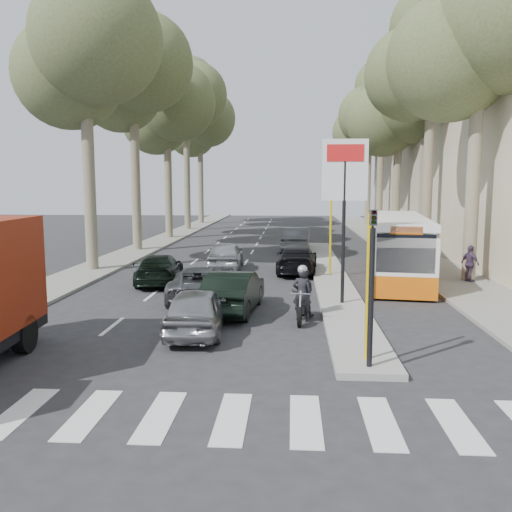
{
  "coord_description": "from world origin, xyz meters",
  "views": [
    {
      "loc": [
        1.52,
        -13.11,
        4.11
      ],
      "look_at": [
        0.27,
        5.95,
        1.6
      ],
      "focal_mm": 38.0,
      "sensor_mm": 36.0,
      "label": 1
    }
  ],
  "objects": [
    {
      "name": "ground",
      "position": [
        0.0,
        0.0,
        0.0
      ],
      "size": [
        120.0,
        120.0,
        0.0
      ],
      "primitive_type": "plane",
      "color": "#28282B",
      "rests_on": "ground"
    },
    {
      "name": "sidewalk_right",
      "position": [
        8.6,
        25.0,
        0.06
      ],
      "size": [
        3.2,
        70.0,
        0.12
      ],
      "primitive_type": "cube",
      "color": "gray",
      "rests_on": "ground"
    },
    {
      "name": "median_left",
      "position": [
        -8.0,
        28.0,
        0.06
      ],
      "size": [
        2.4,
        64.0,
        0.12
      ],
      "primitive_type": "cube",
      "color": "gray",
      "rests_on": "ground"
    },
    {
      "name": "traffic_island",
      "position": [
        3.25,
        11.0,
        0.08
      ],
      "size": [
        1.5,
        26.0,
        0.16
      ],
      "primitive_type": "cube",
      "color": "gray",
      "rests_on": "ground"
    },
    {
      "name": "building_far",
      "position": [
        15.5,
        34.0,
        8.0
      ],
      "size": [
        11.0,
        20.0,
        16.0
      ],
      "primitive_type": "cube",
      "color": "#B7A88E",
      "rests_on": "ground"
    },
    {
      "name": "billboard",
      "position": [
        3.25,
        5.0,
        3.7
      ],
      "size": [
        1.5,
        12.1,
        5.6
      ],
      "color": "yellow",
      "rests_on": "ground"
    },
    {
      "name": "traffic_light_island",
      "position": [
        3.25,
        -1.5,
        2.49
      ],
      "size": [
        0.16,
        0.41,
        3.6
      ],
      "color": "black",
      "rests_on": "ground"
    },
    {
      "name": "tree_l_a",
      "position": [
        -7.87,
        12.11,
        10.38
      ],
      "size": [
        7.4,
        7.2,
        14.1
      ],
      "color": "#6B604C",
      "rests_on": "ground"
    },
    {
      "name": "tree_l_b",
      "position": [
        -7.97,
        20.11,
        11.07
      ],
      "size": [
        7.4,
        7.2,
        14.88
      ],
      "color": "#6B604C",
      "rests_on": "ground"
    },
    {
      "name": "tree_l_c",
      "position": [
        -7.77,
        28.11,
        10.04
      ],
      "size": [
        7.4,
        7.2,
        13.71
      ],
      "color": "#6B604C",
      "rests_on": "ground"
    },
    {
      "name": "tree_l_d",
      "position": [
        -7.87,
        36.11,
        11.76
      ],
      "size": [
        7.4,
        7.2,
        15.66
      ],
      "color": "#6B604C",
      "rests_on": "ground"
    },
    {
      "name": "tree_l_e",
      "position": [
        -7.97,
        44.11,
        10.73
      ],
      "size": [
        7.4,
        7.2,
        14.49
      ],
      "color": "#6B604C",
      "rests_on": "ground"
    },
    {
      "name": "tree_r_a",
      "position": [
        9.13,
        10.11,
        10.38
      ],
      "size": [
        7.4,
        7.2,
        14.1
      ],
      "color": "#6B604C",
      "rests_on": "ground"
    },
    {
      "name": "tree_r_b",
      "position": [
        9.23,
        18.11,
        11.42
      ],
      "size": [
        7.4,
        7.2,
        15.27
      ],
      "color": "#6B604C",
      "rests_on": "ground"
    },
    {
      "name": "tree_r_c",
      "position": [
        9.03,
        26.11,
        9.69
      ],
      "size": [
        7.4,
        7.2,
        13.32
      ],
      "color": "#6B604C",
      "rests_on": "ground"
    },
    {
      "name": "tree_r_d",
      "position": [
        9.13,
        34.11,
        11.07
      ],
      "size": [
        7.4,
        7.2,
        14.88
      ],
      "color": "#6B604C",
      "rests_on": "ground"
    },
    {
      "name": "tree_r_e",
      "position": [
        9.23,
        42.11,
        10.38
      ],
      "size": [
        7.4,
        7.2,
        14.1
      ],
      "color": "#6B604C",
      "rests_on": "ground"
    },
    {
      "name": "silver_hatchback",
      "position": [
        -1.1,
        1.48,
        0.65
      ],
      "size": [
        1.72,
        3.91,
        1.31
      ],
      "primitive_type": "imported",
      "rotation": [
        0.0,
        0.0,
        3.19
      ],
      "color": "#999AA0",
      "rests_on": "ground"
    },
    {
      "name": "dark_hatchback",
      "position": [
        -0.35,
        4.08,
        0.68
      ],
      "size": [
        1.82,
        4.25,
        1.36
      ],
      "primitive_type": "imported",
      "rotation": [
        0.0,
        0.0,
        3.05
      ],
      "color": "black",
      "rests_on": "ground"
    },
    {
      "name": "queue_car_a",
      "position": [
        -1.83,
        6.0,
        0.59
      ],
      "size": [
        2.31,
        4.41,
        1.18
      ],
      "primitive_type": "imported",
      "rotation": [
        0.0,
        0.0,
        3.23
      ],
      "color": "#4C4F53",
      "rests_on": "ground"
    },
    {
      "name": "queue_car_b",
      "position": [
        1.8,
        12.09,
        0.64
      ],
      "size": [
        2.04,
        4.49,
        1.27
      ],
      "primitive_type": "imported",
      "rotation": [
        0.0,
        0.0,
        3.08
      ],
      "color": "black",
      "rests_on": "ground"
    },
    {
      "name": "queue_car_c",
      "position": [
        -1.7,
        13.0,
        0.7
      ],
      "size": [
        1.84,
        4.18,
        1.4
      ],
      "primitive_type": "imported",
      "rotation": [
        0.0,
        0.0,
        3.19
      ],
      "color": "#A8ACB0",
      "rests_on": "ground"
    },
    {
      "name": "queue_car_d",
      "position": [
        1.8,
        20.4,
        0.75
      ],
      "size": [
        1.81,
        4.65,
        1.51
      ],
      "primitive_type": "imported",
      "rotation": [
        0.0,
        0.0,
        3.09
      ],
      "color": "#53555C",
      "rests_on": "ground"
    },
    {
      "name": "queue_car_e",
      "position": [
        -4.0,
        9.0,
        0.62
      ],
      "size": [
        2.2,
        4.41,
        1.23
      ],
      "primitive_type": "imported",
      "rotation": [
        0.0,
        0.0,
        3.26
      ],
      "color": "black",
      "rests_on": "ground"
    },
    {
      "name": "city_bus",
      "position": [
        6.2,
        11.1,
        1.46
      ],
      "size": [
        3.65,
        10.7,
        2.76
      ],
      "rotation": [
        0.0,
        0.0,
        -0.13
      ],
      "color": "#DD5F0C",
      "rests_on": "ground"
    },
    {
      "name": "motorcycle",
      "position": [
        1.87,
        3.21,
        0.78
      ],
      "size": [
        0.77,
        2.03,
        1.72
      ],
      "rotation": [
        0.0,
        0.0,
        -0.1
      ],
      "color": "black",
      "rests_on": "ground"
    },
    {
      "name": "pedestrian_near",
      "position": [
        8.91,
        9.59,
        0.88
      ],
      "size": [
        0.82,
        0.99,
        1.53
      ],
      "primitive_type": "imported",
      "rotation": [
        0.0,
        0.0,
        2.09
      ],
      "color": "#46344E",
      "rests_on": "sidewalk_right"
    },
    {
      "name": "pedestrian_far",
      "position": [
        7.78,
        13.26,
        0.93
      ],
      "size": [
        1.14,
        0.8,
        1.61
      ],
      "primitive_type": "imported",
      "rotation": [
        0.0,
        0.0,
        3.5
      ],
      "color": "#716354",
      "rests_on": "sidewalk_right"
    }
  ]
}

